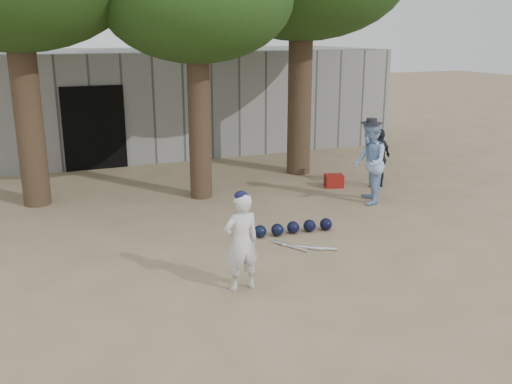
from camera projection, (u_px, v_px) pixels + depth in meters
name	position (u px, v px, depth m)	size (l,w,h in m)	color
ground	(245.00, 272.00, 8.76)	(70.00, 70.00, 0.00)	#937C5E
boy_player	(242.00, 242.00, 7.99)	(0.52, 0.34, 1.43)	silver
spectator_blue	(369.00, 163.00, 12.03)	(0.85, 0.67, 1.76)	#93B5E4
spectator_dark	(379.00, 158.00, 13.32)	(0.82, 0.34, 1.39)	black
red_bag	(334.00, 181.00, 13.47)	(0.42, 0.32, 0.30)	maroon
back_building	(123.00, 100.00, 17.54)	(16.00, 5.24, 3.00)	gray
helmet_row	(294.00, 228.00, 10.37)	(1.51, 0.33, 0.23)	black
bat_pile	(303.00, 247.00, 9.69)	(0.87, 0.79, 0.06)	silver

